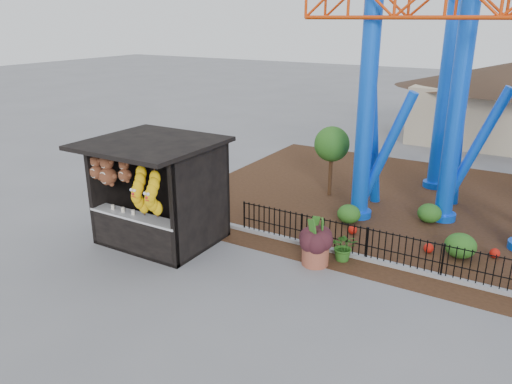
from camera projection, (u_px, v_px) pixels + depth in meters
The scene contains 9 objects.
ground at pixel (222, 281), 12.82m from camera, with size 120.00×120.00×0.00m, color slate.
mulch_bed at pixel (447, 212), 17.37m from camera, with size 18.00×12.00×0.02m, color #331E11.
curb at pixel (409, 269), 13.30m from camera, with size 18.00×0.18×0.12m, color gray.
prize_booth at pixel (154, 195), 14.50m from camera, with size 3.50×3.40×3.12m.
picket_fence at pixel (447, 262), 12.72m from camera, with size 12.20×0.06×1.00m, color black, non-canonical shape.
terracotta_planter at pixel (315, 254), 13.60m from camera, with size 0.74×0.74×0.63m, color #974C37.
planter_foliage at pixel (316, 232), 13.39m from camera, with size 0.70×0.70×0.64m, color black.
potted_plant at pixel (344, 247), 13.78m from camera, with size 0.75×0.65×0.84m, color #235017.
landscaping at pixel (452, 234), 14.81m from camera, with size 8.18×3.12×0.70m.
Camera 1 is at (6.55, -9.28, 6.42)m, focal length 35.00 mm.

